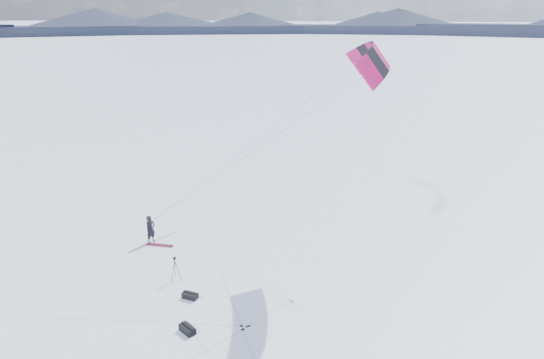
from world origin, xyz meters
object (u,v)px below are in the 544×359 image
at_px(tripod, 175,266).
at_px(gear_bag_b, 187,329).
at_px(gear_bag_a, 190,296).
at_px(snowkiter, 152,242).
at_px(snowboard, 160,245).

bearing_deg(tripod, gear_bag_b, -62.88).
bearing_deg(tripod, gear_bag_a, -48.74).
bearing_deg(snowkiter, gear_bag_b, -122.66).
bearing_deg(tripod, snowboard, 124.23).
distance_m(tripod, gear_bag_a, 1.96).
height_order(snowkiter, tripod, tripod).
bearing_deg(gear_bag_b, snowboard, 156.63).
height_order(tripod, gear_bag_b, tripod).
bearing_deg(snowboard, snowkiter, 158.19).
xyz_separation_m(snowkiter, snowboard, (0.65, -0.12, 0.02)).
relative_size(snowkiter, gear_bag_a, 2.30).
xyz_separation_m(gear_bag_a, gear_bag_b, (1.23, -2.13, 0.01)).
bearing_deg(gear_bag_a, tripod, 143.33).
height_order(snowkiter, snowboard, snowkiter).
bearing_deg(gear_bag_b, tripod, 153.14).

